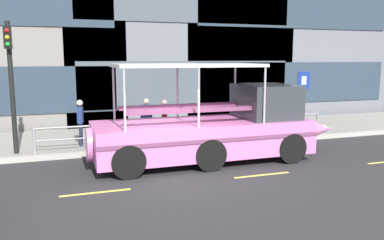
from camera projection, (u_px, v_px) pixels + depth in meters
The scene contains 12 objects.
ground_plane at pixel (176, 175), 11.62m from camera, with size 120.00×120.00×0.00m, color #2B2B2D.
sidewalk at pixel (139, 137), 16.84m from camera, with size 32.00×4.80×0.18m, color gray.
curb_edge at pixel (152, 149), 14.51m from camera, with size 32.00×0.18×0.18m, color #B2ADA3.
lane_centreline at pixel (185, 183), 10.87m from camera, with size 25.80×0.12×0.01m.
curb_guardrail at pixel (193, 127), 15.26m from camera, with size 11.55×0.09×0.89m.
traffic_light_pole at pixel (11, 75), 13.07m from camera, with size 0.24×0.46×4.45m.
parking_sign at pixel (303, 91), 17.35m from camera, with size 0.60×0.12×2.65m.
duck_tour_boat at pixel (217, 129), 13.21m from camera, with size 8.93×2.58×3.25m.
pedestrian_near_bow at pixel (256, 109), 17.82m from camera, with size 0.33×0.35×1.57m.
pedestrian_mid_left at pixel (164, 115), 16.07m from camera, with size 0.28×0.41×1.56m.
pedestrian_mid_right at pixel (146, 115), 15.91m from camera, with size 0.45×0.27×1.63m.
pedestrian_near_stern at pixel (80, 118), 14.59m from camera, with size 0.25×0.49×1.72m.
Camera 1 is at (-3.17, -10.77, 3.42)m, focal length 36.82 mm.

